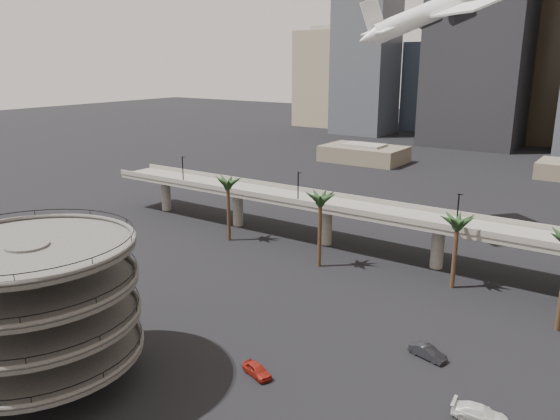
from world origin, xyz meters
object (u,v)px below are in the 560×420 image
Objects in this scene: car_c at (481,414)px; overpass at (380,217)px; airborne_jet at (444,7)px; car_b at (428,352)px; car_a at (257,370)px; parking_ramp at (34,301)px.

overpass is at bearing 31.56° from car_c.
airborne_jet is 6.06× the size of car_b.
car_b is at bearing 39.31° from car_c.
overpass reaches higher than car_b.
overpass is at bearing 25.11° from car_a.
car_c is (8.57, -8.63, 0.04)m from car_b.
airborne_jet is 73.20m from car_c.
car_a is at bearing 149.54° from car_b.
car_a is at bearing -82.68° from overpass.
airborne_jet is 73.74m from car_a.
car_c is at bearing -121.04° from car_b.
overpass is at bearing -152.74° from airborne_jet.
airborne_jet reaches higher than car_b.
car_b is 0.83× the size of car_c.
airborne_jet is at bearing 19.63° from car_c.
car_a is 23.99m from car_c.
car_a is 0.75× the size of car_c.
overpass is 36.52m from car_b.
car_b reaches higher than car_a.
car_c is (23.18, 6.17, 0.10)m from car_a.
parking_ramp reaches higher than overpass.
overpass is at bearing 77.57° from parking_ramp.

